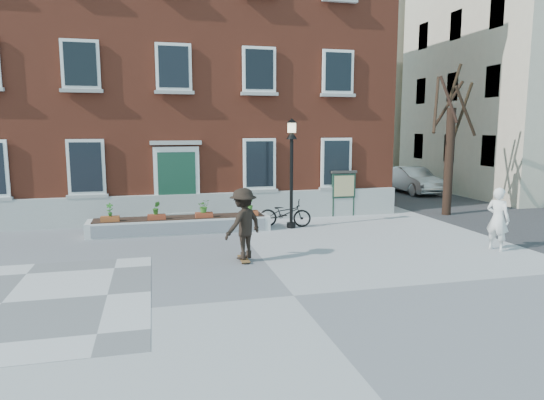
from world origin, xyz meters
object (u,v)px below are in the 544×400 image
object	(u,v)px
parked_car	(412,180)
lamp_post	(292,158)
notice_board	(344,186)
skateboarder	(243,224)
bicycle	(285,213)
bystander	(498,219)

from	to	relation	value
parked_car	lamp_post	xyz separation A→B (m)	(-9.26, -7.66, 1.82)
notice_board	skateboarder	size ratio (longest dim) A/B	0.93
bicycle	skateboarder	distance (m)	4.86
skateboarder	notice_board	bearing A→B (deg)	47.79
bicycle	bystander	size ratio (longest dim) A/B	1.01
notice_board	skateboarder	world-z (taller)	skateboarder
parked_car	lamp_post	distance (m)	12.15
bystander	lamp_post	bearing A→B (deg)	23.24
bicycle	bystander	xyz separation A→B (m)	(5.18, -4.84, 0.44)
parked_car	notice_board	distance (m)	8.76
parked_car	bystander	size ratio (longest dim) A/B	2.34
bystander	lamp_post	size ratio (longest dim) A/B	0.48
skateboarder	lamp_post	bearing A→B (deg)	57.87
bicycle	skateboarder	world-z (taller)	skateboarder
parked_car	bicycle	bearing A→B (deg)	-142.71
bystander	notice_board	xyz separation A→B (m)	(-2.26, 6.39, 0.33)
parked_car	bystander	xyz separation A→B (m)	(-4.24, -12.24, 0.21)
lamp_post	notice_board	world-z (taller)	lamp_post
bicycle	parked_car	world-z (taller)	parked_car
lamp_post	skateboarder	size ratio (longest dim) A/B	1.96
parked_car	bystander	bearing A→B (deg)	-109.98
parked_car	notice_board	xyz separation A→B (m)	(-6.50, -5.84, 0.54)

